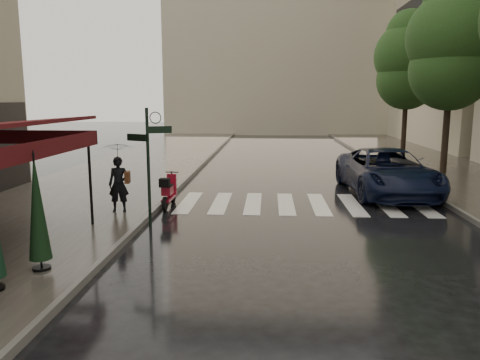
# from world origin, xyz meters

# --- Properties ---
(ground) EXTENTS (120.00, 120.00, 0.00)m
(ground) POSITION_xyz_m (0.00, 0.00, 0.00)
(ground) COLOR black
(ground) RESTS_ON ground
(sidewalk_near) EXTENTS (6.00, 60.00, 0.12)m
(sidewalk_near) POSITION_xyz_m (-4.50, 12.00, 0.06)
(sidewalk_near) COLOR #38332D
(sidewalk_near) RESTS_ON ground
(sidewalk_far) EXTENTS (5.50, 60.00, 0.12)m
(sidewalk_far) POSITION_xyz_m (10.25, 12.00, 0.06)
(sidewalk_far) COLOR #38332D
(sidewalk_far) RESTS_ON ground
(curb_near) EXTENTS (0.12, 60.00, 0.16)m
(curb_near) POSITION_xyz_m (-1.45, 12.00, 0.07)
(curb_near) COLOR #595651
(curb_near) RESTS_ON ground
(curb_far) EXTENTS (0.12, 60.00, 0.16)m
(curb_far) POSITION_xyz_m (7.45, 12.00, 0.07)
(curb_far) COLOR #595651
(curb_far) RESTS_ON ground
(crosswalk) EXTENTS (7.85, 3.20, 0.01)m
(crosswalk) POSITION_xyz_m (2.98, 6.00, 0.01)
(crosswalk) COLOR silver
(crosswalk) RESTS_ON ground
(signpost) EXTENTS (1.17, 0.29, 3.10)m
(signpost) POSITION_xyz_m (-1.19, 3.00, 1.83)
(signpost) COLOR black
(signpost) RESTS_ON ground
(backdrop_building) EXTENTS (22.00, 6.00, 20.00)m
(backdrop_building) POSITION_xyz_m (3.00, 38.00, 10.00)
(backdrop_building) COLOR tan
(backdrop_building) RESTS_ON ground
(tree_mid) EXTENTS (3.80, 3.80, 8.34)m
(tree_mid) POSITION_xyz_m (9.50, 12.00, 5.59)
(tree_mid) COLOR black
(tree_mid) RESTS_ON sidewalk_far
(tree_far) EXTENTS (3.80, 3.80, 8.16)m
(tree_far) POSITION_xyz_m (9.70, 19.00, 5.46)
(tree_far) COLOR black
(tree_far) RESTS_ON sidewalk_far
(pedestrian_with_umbrella) EXTENTS (1.05, 1.06, 2.41)m
(pedestrian_with_umbrella) POSITION_xyz_m (-2.38, 4.16, 1.73)
(pedestrian_with_umbrella) COLOR black
(pedestrian_with_umbrella) RESTS_ON sidewalk_near
(scooter) EXTENTS (0.42, 1.57, 1.03)m
(scooter) POSITION_xyz_m (-1.20, 5.30, 0.48)
(scooter) COLOR black
(scooter) RESTS_ON ground
(parked_car) EXTENTS (2.96, 5.88, 1.59)m
(parked_car) POSITION_xyz_m (6.03, 7.78, 0.80)
(parked_car) COLOR black
(parked_car) RESTS_ON ground
(parasol_back) EXTENTS (0.42, 0.42, 2.23)m
(parasol_back) POSITION_xyz_m (-2.41, -0.49, 1.32)
(parasol_back) COLOR black
(parasol_back) RESTS_ON sidewalk_near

